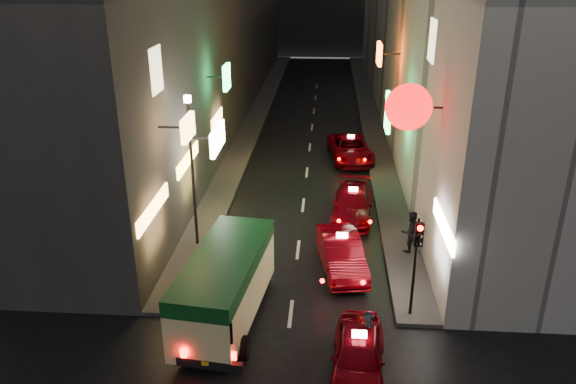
% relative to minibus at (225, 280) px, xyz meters
% --- Properties ---
extents(sidewalk_left, '(1.50, 52.00, 0.15)m').
position_rel_minibus_xyz_m(sidewalk_left, '(-2.16, 26.00, -1.48)').
color(sidewalk_left, '#44413F').
rests_on(sidewalk_left, ground).
extents(sidewalk_right, '(1.50, 52.00, 0.15)m').
position_rel_minibus_xyz_m(sidewalk_right, '(6.34, 26.00, -1.48)').
color(sidewalk_right, '#44413F').
rests_on(sidewalk_right, ground).
extents(minibus, '(2.66, 5.93, 2.46)m').
position_rel_minibus_xyz_m(minibus, '(0.00, 0.00, 0.00)').
color(minibus, '#FAF29C').
rests_on(minibus, ground).
extents(taxi_near, '(2.28, 4.84, 1.67)m').
position_rel_minibus_xyz_m(taxi_near, '(4.21, -2.30, -0.80)').
color(taxi_near, maroon).
rests_on(taxi_near, ground).
extents(taxi_second, '(2.83, 5.25, 1.76)m').
position_rel_minibus_xyz_m(taxi_second, '(3.83, 3.60, -0.76)').
color(taxi_second, maroon).
rests_on(taxi_second, ground).
extents(taxi_third, '(2.32, 4.84, 1.66)m').
position_rel_minibus_xyz_m(taxi_third, '(4.42, 8.40, -0.81)').
color(taxi_third, maroon).
rests_on(taxi_third, ground).
extents(taxi_far, '(2.70, 5.24, 1.76)m').
position_rel_minibus_xyz_m(taxi_far, '(4.57, 16.33, -0.76)').
color(taxi_far, maroon).
rests_on(taxi_far, ground).
extents(pedestrian_crossing, '(0.38, 0.60, 1.81)m').
position_rel_minibus_xyz_m(pedestrian_crossing, '(4.55, -1.53, -0.65)').
color(pedestrian_crossing, black).
rests_on(pedestrian_crossing, ground).
extents(pedestrian_sidewalk, '(0.86, 0.70, 1.97)m').
position_rel_minibus_xyz_m(pedestrian_sidewalk, '(6.60, 4.95, -0.42)').
color(pedestrian_sidewalk, black).
rests_on(pedestrian_sidewalk, sidewalk_right).
extents(traffic_light, '(0.26, 0.43, 3.50)m').
position_rel_minibus_xyz_m(traffic_light, '(6.09, 0.47, 1.13)').
color(traffic_light, black).
rests_on(traffic_light, sidewalk_right).
extents(lamp_post, '(0.28, 0.28, 6.22)m').
position_rel_minibus_xyz_m(lamp_post, '(-2.11, 5.00, 2.17)').
color(lamp_post, black).
rests_on(lamp_post, sidewalk_left).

